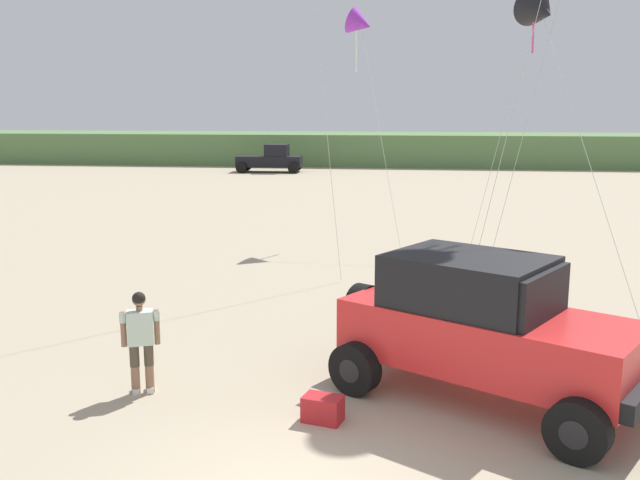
% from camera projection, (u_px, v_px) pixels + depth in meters
% --- Properties ---
extents(dune_ridge, '(90.00, 8.78, 2.48)m').
position_uv_depth(dune_ridge, '(383.00, 149.00, 57.64)').
color(dune_ridge, '#567A47').
rests_on(dune_ridge, ground_plane).
extents(jeep, '(4.97, 4.26, 2.26)m').
position_uv_depth(jeep, '(484.00, 326.00, 10.69)').
color(jeep, red).
rests_on(jeep, ground_plane).
extents(person_watching, '(0.59, 0.41, 1.67)m').
position_uv_depth(person_watching, '(141.00, 337.00, 11.00)').
color(person_watching, '#8C664C').
rests_on(person_watching, ground_plane).
extents(cooler_box, '(0.63, 0.48, 0.38)m').
position_uv_depth(cooler_box, '(323.00, 409.00, 10.13)').
color(cooler_box, '#B21E23').
rests_on(cooler_box, ground_plane).
extents(distant_pickup, '(4.69, 2.58, 1.98)m').
position_uv_depth(distant_pickup, '(271.00, 159.00, 50.06)').
color(distant_pickup, black).
rests_on(distant_pickup, ground_plane).
extents(kite_purple_stunt, '(2.25, 5.27, 7.84)m').
position_uv_depth(kite_purple_stunt, '(361.00, 24.00, 23.47)').
color(kite_purple_stunt, purple).
rests_on(kite_purple_stunt, ground_plane).
extents(kite_pink_ribbon, '(2.21, 5.38, 7.40)m').
position_uv_depth(kite_pink_ribbon, '(541.00, 11.00, 16.93)').
color(kite_pink_ribbon, black).
rests_on(kite_pink_ribbon, ground_plane).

